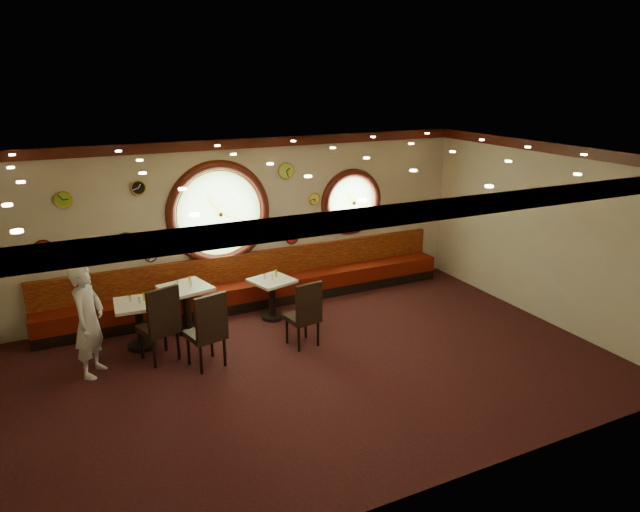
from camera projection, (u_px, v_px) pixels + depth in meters
The scene contains 42 objects.
floor at pixel (318, 366), 8.82m from camera, with size 9.00×6.00×0.00m, color black.
ceiling at pixel (317, 159), 7.85m from camera, with size 9.00×6.00×0.02m, color gold.
wall_back at pixel (250, 223), 10.91m from camera, with size 9.00×0.02×3.20m, color beige.
wall_front at pixel (445, 355), 5.76m from camera, with size 9.00×0.02×3.20m, color beige.
wall_right at pixel (544, 233), 10.20m from camera, with size 0.02×6.00×3.20m, color beige.
molding_back at pixel (248, 143), 10.40m from camera, with size 9.00×0.10×0.18m, color #3E120B.
molding_front at pixel (453, 208), 5.34m from camera, with size 9.00×0.10×0.18m, color #3E120B.
molding_right at pixel (552, 148), 9.72m from camera, with size 0.10×6.00×0.18m, color #3E120B.
banquette_base at pixel (258, 300), 11.12m from camera, with size 8.00×0.55×0.20m, color black.
banquette_seat at pixel (257, 288), 11.05m from camera, with size 8.00×0.55×0.30m, color #5A1107.
banquette_back at pixel (253, 266), 11.11m from camera, with size 8.00×0.10×0.55m, color #610708.
porthole_left_glass at pixel (219, 213), 10.58m from camera, with size 1.66×1.66×0.02m, color #8FBD71.
porthole_left_frame at pixel (219, 213), 10.56m from camera, with size 1.98×1.98×0.18m, color #3E120B.
porthole_left_ring at pixel (219, 214), 10.54m from camera, with size 1.61×1.61×0.03m, color gold.
porthole_right_glass at pixel (351, 202), 11.75m from camera, with size 1.10×1.10×0.02m, color #8FBD71.
porthole_right_frame at pixel (351, 202), 11.74m from camera, with size 1.38×1.38×0.18m, color #3E120B.
porthole_right_ring at pixel (352, 202), 11.71m from camera, with size 1.09×1.09×0.03m, color gold.
wall_clock_0 at pixel (292, 238), 11.35m from camera, with size 0.24×0.24×0.03m, color red.
wall_clock_1 at pixel (151, 256), 10.20m from camera, with size 0.20×0.20×0.03m, color white.
wall_clock_2 at pixel (43, 250), 9.39m from camera, with size 0.32×0.32×0.03m, color red.
wall_clock_3 at pixel (126, 243), 9.95m from camera, with size 0.36×0.36×0.03m, color yellow.
wall_clock_4 at pixel (138, 188), 9.78m from camera, with size 0.24×0.24×0.03m, color black.
wall_clock_5 at pixel (63, 200), 9.32m from camera, with size 0.26×0.26×0.03m, color #8ACC28.
wall_clock_6 at pixel (314, 199), 11.32m from camera, with size 0.22×0.22×0.03m, color #F7EC52.
wall_clock_7 at pixel (286, 171), 10.89m from camera, with size 0.30×0.30×0.03m, color #AEDC44.
wall_clock_8 at pixel (406, 212), 12.39m from camera, with size 0.34×0.34×0.03m, color white.
table_a at pixel (139, 319), 9.28m from camera, with size 0.78×0.78×0.80m.
table_b at pixel (187, 303), 9.87m from camera, with size 0.92×0.92×0.84m.
table_c at pixel (272, 294), 10.42m from camera, with size 0.85×0.85×0.76m.
chair_a at pixel (161, 319), 8.75m from camera, with size 0.66×0.66×0.78m.
chair_b at pixel (208, 326), 8.56m from camera, with size 0.62×0.62×0.76m.
chair_c at pixel (306, 310), 9.25m from camera, with size 0.54×0.54×0.71m.
condiment_a_salt at pixel (130, 299), 9.20m from camera, with size 0.04×0.04×0.10m, color silver.
condiment_b_salt at pixel (178, 284), 9.76m from camera, with size 0.03×0.03×0.10m, color silver.
condiment_c_salt at pixel (265, 276), 10.34m from camera, with size 0.04×0.04×0.10m, color silver.
condiment_a_pepper at pixel (139, 301), 9.12m from camera, with size 0.04×0.04×0.10m, color silver.
condiment_b_pepper at pixel (191, 284), 9.74m from camera, with size 0.04×0.04×0.11m, color silver.
condiment_c_pepper at pixel (272, 277), 10.29m from camera, with size 0.04×0.04×0.10m, color silver.
condiment_a_bottle at pixel (144, 296), 9.24m from camera, with size 0.04×0.04×0.14m, color gold.
condiment_b_bottle at pixel (190, 280), 9.86m from camera, with size 0.04×0.04×0.14m, color gold.
condiment_c_bottle at pixel (276, 273), 10.45m from camera, with size 0.04×0.04×0.14m, color gold.
waiter at pixel (89, 321), 8.34m from camera, with size 0.63×0.41×1.72m, color white.
Camera 1 is at (-3.40, -7.11, 4.30)m, focal length 32.00 mm.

